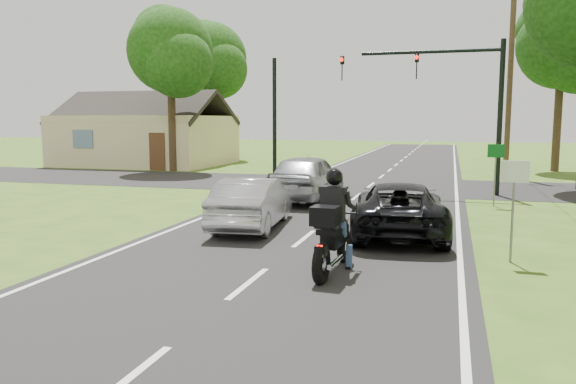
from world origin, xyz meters
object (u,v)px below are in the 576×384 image
Objects in this scene: motorcycle_rider at (333,232)px; silver_sedan at (252,203)px; traffic_signal at (451,89)px; utility_pole_far at (510,78)px; dark_suv at (399,208)px; sign_green at (496,160)px; silver_suv at (307,177)px; sign_white at (514,186)px.

silver_sedan is at bearing 131.80° from motorcycle_rider.
traffic_signal is (5.06, 9.00, 3.43)m from silver_sedan.
utility_pole_far reaches higher than motorcycle_rider.
sign_green is (2.69, 5.80, 0.91)m from dark_suv.
motorcycle_rider is at bearing 122.24° from silver_sedan.
dark_suv is at bearing -103.34° from utility_pole_far.
silver_suv is 0.50× the size of utility_pole_far.
sign_green is (6.50, 0.42, 0.73)m from silver_suv.
dark_suv is at bearing 176.84° from silver_sedan.
sign_white is (-1.50, -19.02, -3.49)m from utility_pole_far.
sign_green is at bearing 88.57° from sign_white.
silver_suv is at bearing -97.01° from silver_sedan.
dark_suv is 3.94m from silver_sedan.
sign_white is (6.30, -7.58, 0.73)m from silver_suv.
silver_sedan is at bearing 162.53° from sign_white.
sign_white reaches higher than motorcycle_rider.
sign_green is at bearing -62.62° from traffic_signal.
utility_pole_far reaches higher than sign_white.
silver_sedan is 19.26m from utility_pole_far.
dark_suv is 0.97× the size of silver_suv.
sign_green reaches higher than dark_suv.
silver_suv reaches higher than dark_suv.
silver_suv is at bearing -145.20° from traffic_signal.
sign_white is (1.36, -11.02, -2.54)m from traffic_signal.
traffic_signal reaches higher than silver_suv.
silver_sedan is 1.97× the size of sign_white.
silver_suv is at bearing -124.31° from utility_pole_far.
sign_green reaches higher than motorcycle_rider.
sign_white is (2.49, -2.20, 0.91)m from dark_suv.
silver_sedan is at bearing 89.41° from silver_suv.
dark_suv is 17.83m from utility_pole_far.
motorcycle_rider is 1.12× the size of sign_white.
silver_sedan is at bearing -3.20° from dark_suv.
traffic_signal is (2.03, 12.86, 3.33)m from motorcycle_rider.
silver_sedan is (-3.93, -0.18, 0.01)m from dark_suv.
motorcycle_rider is 0.57× the size of silver_sedan.
sign_white reaches higher than silver_suv.
traffic_signal is (4.94, 3.43, 3.27)m from silver_suv.
utility_pole_far is (2.86, 8.00, 0.95)m from traffic_signal.
utility_pole_far reaches higher than traffic_signal.
motorcycle_rider is 4.15m from dark_suv.
utility_pole_far is 4.71× the size of sign_green.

